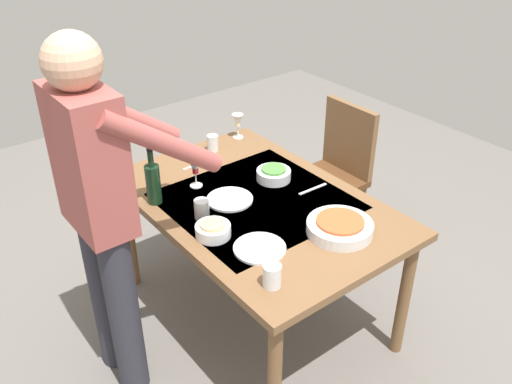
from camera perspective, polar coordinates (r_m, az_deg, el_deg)
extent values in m
plane|color=#66605B|center=(3.18, 0.00, -12.36)|extent=(6.00, 6.00, 0.00)
cube|color=brown|center=(2.73, 0.00, -1.26)|extent=(1.45, 0.96, 0.04)
cube|color=#C6AD89|center=(2.73, 0.00, -0.94)|extent=(0.80, 0.82, 0.00)
cylinder|color=brown|center=(2.84, 15.07, -10.45)|extent=(0.06, 0.06, 0.71)
cylinder|color=brown|center=(3.59, -1.22, 0.29)|extent=(0.06, 0.06, 0.71)
cylinder|color=brown|center=(2.40, 1.93, -18.90)|extent=(0.06, 0.06, 0.71)
cylinder|color=brown|center=(3.24, -12.98, -4.29)|extent=(0.06, 0.06, 0.71)
cube|color=#523019|center=(3.51, 7.24, 1.12)|extent=(0.40, 0.40, 0.04)
cube|color=brown|center=(3.51, 9.61, 5.47)|extent=(0.40, 0.04, 0.45)
cylinder|color=brown|center=(3.64, 10.79, -2.20)|extent=(0.04, 0.04, 0.43)
cylinder|color=brown|center=(3.83, 7.08, -0.02)|extent=(0.04, 0.04, 0.43)
cylinder|color=brown|center=(3.43, 6.93, -4.14)|extent=(0.04, 0.04, 0.43)
cylinder|color=brown|center=(3.63, 3.21, -1.72)|extent=(0.04, 0.04, 0.43)
cylinder|color=#2D2D38|center=(2.74, -15.30, -9.93)|extent=(0.14, 0.14, 0.88)
cylinder|color=#2D2D38|center=(2.60, -13.44, -12.31)|extent=(0.14, 0.14, 0.88)
cube|color=#9E4C47|center=(2.25, -16.82, 3.06)|extent=(0.36, 0.20, 0.60)
sphere|color=tan|center=(2.10, -18.49, 12.68)|extent=(0.22, 0.22, 0.22)
cylinder|color=#9E4C47|center=(2.45, -13.56, 7.72)|extent=(0.08, 0.52, 0.40)
cylinder|color=#9E4C47|center=(2.16, -9.58, 5.01)|extent=(0.08, 0.52, 0.40)
cylinder|color=black|center=(2.71, -10.55, 0.78)|extent=(0.07, 0.07, 0.20)
cylinder|color=black|center=(2.64, -10.84, 3.40)|extent=(0.03, 0.03, 0.08)
cylinder|color=black|center=(2.62, -10.94, 4.33)|extent=(0.03, 0.03, 0.02)
cylinder|color=white|center=(2.86, -6.18, 0.67)|extent=(0.06, 0.06, 0.01)
cylinder|color=white|center=(2.84, -6.22, 1.33)|extent=(0.01, 0.01, 0.07)
cone|color=white|center=(2.81, -6.31, 2.61)|extent=(0.07, 0.07, 0.07)
cylinder|color=maroon|center=(2.82, -6.28, 2.21)|extent=(0.03, 0.03, 0.03)
cylinder|color=white|center=(3.36, -1.87, 5.69)|extent=(0.06, 0.06, 0.01)
cylinder|color=white|center=(3.34, -1.88, 6.28)|extent=(0.01, 0.01, 0.07)
cone|color=white|center=(3.31, -1.90, 7.41)|extent=(0.07, 0.07, 0.07)
cylinder|color=beige|center=(3.32, -1.89, 7.06)|extent=(0.03, 0.03, 0.03)
cylinder|color=silver|center=(2.59, -5.62, -1.76)|extent=(0.07, 0.07, 0.09)
cylinder|color=silver|center=(3.19, -4.50, 5.06)|extent=(0.06, 0.06, 0.10)
cylinder|color=silver|center=(2.18, 1.67, -8.64)|extent=(0.07, 0.07, 0.10)
cylinder|color=silver|center=(2.51, 8.63, -3.67)|extent=(0.30, 0.30, 0.05)
cylinder|color=#C6562D|center=(2.50, 8.67, -3.23)|extent=(0.22, 0.22, 0.03)
cylinder|color=silver|center=(2.89, 1.83, 1.79)|extent=(0.18, 0.18, 0.05)
cylinder|color=#4C843D|center=(2.88, 1.84, 2.18)|extent=(0.13, 0.13, 0.03)
cylinder|color=silver|center=(2.47, -4.46, -4.00)|extent=(0.16, 0.16, 0.05)
cylinder|color=tan|center=(2.46, -4.48, -3.56)|extent=(0.12, 0.12, 0.03)
cylinder|color=silver|center=(2.39, 0.38, -5.83)|extent=(0.23, 0.23, 0.01)
cylinder|color=silver|center=(2.73, -2.73, -0.76)|extent=(0.23, 0.23, 0.01)
cube|color=silver|center=(3.07, -6.00, 2.91)|extent=(0.03, 0.20, 0.00)
cube|color=silver|center=(2.83, 5.89, 0.31)|extent=(0.02, 0.18, 0.00)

